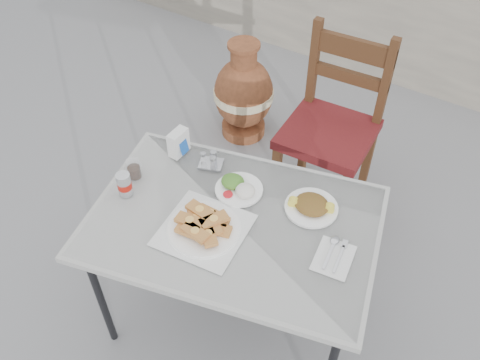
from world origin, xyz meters
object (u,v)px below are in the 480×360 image
Objects in this scene: salad_chopped_plate at (311,206)px; chair at (332,127)px; salad_rice_plate at (238,187)px; cola_glass at (134,170)px; napkin_holder at (179,143)px; condiment_caddy at (210,161)px; cafe_table at (234,227)px; soda_can at (124,184)px; pide_plate at (204,225)px; terracotta_urn at (244,94)px.

chair is at bearing 107.62° from salad_chopped_plate.
salad_rice_plate is 2.31× the size of cola_glass.
napkin_holder reaches higher than condiment_caddy.
cafe_table is at bearing 2.90° from cola_glass.
salad_rice_plate is 0.93× the size of salad_chopped_plate.
cafe_table is at bearing -93.92° from chair.
soda_can is 0.10× the size of chair.
salad_chopped_plate is at bearing 1.39° from condiment_caddy.
chair reaches higher than napkin_holder.
cola_glass reaches higher than pide_plate.
terracotta_urn is (-0.64, 1.29, -0.41)m from pide_plate.
salad_rice_plate is at bearing 90.91° from pide_plate.
pide_plate is 0.39m from soda_can.
pide_plate is at bearing -132.64° from salad_chopped_plate.
cafe_table is 1.42m from terracotta_urn.
salad_rice_plate is 0.20× the size of chair.
pide_plate reaches higher than salad_chopped_plate.
salad_chopped_plate is 2.48× the size of cola_glass.
napkin_holder is at bearing -178.36° from salad_chopped_plate.
salad_rice_plate is at bearing -18.07° from condiment_caddy.
cola_glass is 0.73× the size of napkin_holder.
terracotta_urn is at bearing 121.44° from salad_rice_plate.
cola_glass is 0.70× the size of condiment_caddy.
salad_rice_plate reaches higher than cafe_table.
chair is (0.43, 0.73, -0.22)m from napkin_holder.
soda_can is 0.32m from napkin_holder.
napkin_holder is at bearing 73.29° from cola_glass.
salad_chopped_plate is 1.40m from terracotta_urn.
soda_can reaches higher than cafe_table.
cafe_table reaches higher than terracotta_urn.
napkin_holder is (0.03, 0.32, 0.01)m from soda_can.
cafe_table is at bearing -136.75° from salad_chopped_plate.
chair is at bearing 89.68° from cafe_table.
salad_rice_plate is at bearing -58.56° from terracotta_urn.
napkin_holder is (-0.42, 0.20, 0.11)m from cafe_table.
salad_chopped_plate is 0.76m from cola_glass.
chair reaches higher than cola_glass.
cafe_table is 0.33m from salad_chopped_plate.
soda_can is at bearing -153.61° from salad_chopped_plate.
cafe_table is 0.15m from pide_plate.
cola_glass is 1.30m from terracotta_urn.
cafe_table is 0.18m from salad_rice_plate.
cafe_table is at bearing -59.22° from terracotta_urn.
chair is 1.52× the size of terracotta_urn.
chair is at bearing 86.03° from pide_plate.
pide_plate is 2.84× the size of condiment_caddy.
condiment_caddy is (-0.19, 0.31, -0.00)m from pide_plate.
salad_chopped_plate is 0.65m from napkin_holder.
pide_plate is at bearing -63.67° from terracotta_urn.
salad_chopped_plate is at bearing 43.25° from cafe_table.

